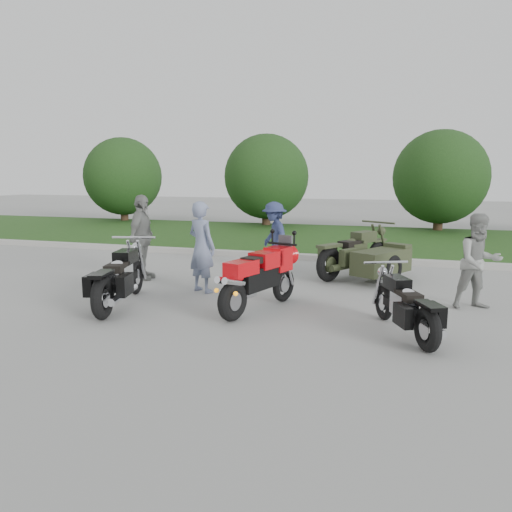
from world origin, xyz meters
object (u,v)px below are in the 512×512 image
(cruiser_left, at_px, (119,280))
(person_stripe, at_px, (202,247))
(cruiser_sidecar, at_px, (369,259))
(person_back, at_px, (142,237))
(person_grey, at_px, (479,262))
(person_denim, at_px, (274,236))
(sportbike_red, at_px, (258,276))
(cruiser_right, at_px, (407,309))

(cruiser_left, relative_size, person_stripe, 1.35)
(cruiser_left, height_order, cruiser_sidecar, cruiser_sidecar)
(person_back, bearing_deg, person_grey, -101.81)
(cruiser_sidecar, distance_m, person_grey, 2.78)
(cruiser_left, xyz_separation_m, person_denim, (1.69, 4.07, 0.35))
(sportbike_red, relative_size, cruiser_right, 1.10)
(sportbike_red, bearing_deg, person_grey, 37.59)
(person_grey, height_order, person_denim, person_denim)
(person_denim, bearing_deg, sportbike_red, -24.52)
(sportbike_red, bearing_deg, person_back, 169.22)
(sportbike_red, bearing_deg, cruiser_right, 2.97)
(person_denim, bearing_deg, cruiser_right, 0.73)
(sportbike_red, height_order, cruiser_right, sportbike_red)
(cruiser_sidecar, bearing_deg, person_back, -133.40)
(cruiser_sidecar, height_order, person_denim, person_denim)
(sportbike_red, xyz_separation_m, cruiser_left, (-2.40, -0.46, -0.12))
(person_stripe, bearing_deg, cruiser_right, -179.77)
(cruiser_left, xyz_separation_m, person_stripe, (0.92, 1.50, 0.41))
(cruiser_left, bearing_deg, person_grey, 2.79)
(cruiser_right, bearing_deg, person_grey, 34.23)
(cruiser_left, relative_size, cruiser_right, 1.25)
(cruiser_right, relative_size, person_back, 1.03)
(sportbike_red, xyz_separation_m, cruiser_right, (2.41, -0.63, -0.20))
(person_back, bearing_deg, cruiser_right, -120.89)
(sportbike_red, relative_size, person_stripe, 1.18)
(cruiser_sidecar, distance_m, person_denim, 2.34)
(cruiser_right, distance_m, cruiser_sidecar, 3.92)
(cruiser_right, relative_size, cruiser_sidecar, 0.80)
(sportbike_red, xyz_separation_m, person_stripe, (-1.48, 1.03, 0.29))
(sportbike_red, relative_size, cruiser_left, 0.88)
(sportbike_red, height_order, cruiser_left, sportbike_red)
(cruiser_right, xyz_separation_m, person_denim, (-3.13, 4.23, 0.42))
(cruiser_sidecar, xyz_separation_m, person_grey, (1.99, -1.90, 0.36))
(cruiser_right, height_order, cruiser_sidecar, cruiser_sidecar)
(sportbike_red, bearing_deg, person_denim, 118.79)
(cruiser_left, bearing_deg, person_stripe, 44.81)
(sportbike_red, distance_m, cruiser_right, 2.50)
(cruiser_left, relative_size, person_back, 1.29)
(cruiser_left, relative_size, person_denim, 1.45)
(sportbike_red, distance_m, person_denim, 3.68)
(cruiser_left, height_order, person_denim, person_denim)
(sportbike_red, height_order, person_grey, person_grey)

